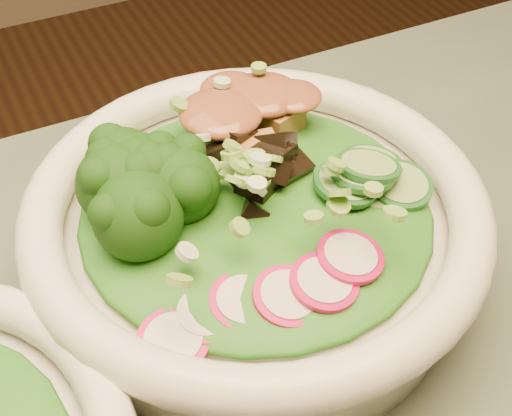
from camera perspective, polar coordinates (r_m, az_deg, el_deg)
name	(u,v)px	position (r m, az deg, el deg)	size (l,w,h in m)	color
salad_bowl	(256,232)	(0.43, 0.00, -1.93)	(0.28, 0.28, 0.07)	silver
lettuce_bed	(256,207)	(0.42, 0.00, 0.10)	(0.21, 0.21, 0.02)	#1D6014
broccoli_florets	(144,201)	(0.40, -8.96, 0.54)	(0.08, 0.07, 0.04)	black
radish_slices	(283,290)	(0.37, 2.21, -6.54)	(0.11, 0.04, 0.02)	#B80E4B
cucumber_slices	(369,180)	(0.42, 9.00, 2.22)	(0.07, 0.07, 0.04)	#8AB464
mushroom_heap	(253,174)	(0.42, -0.28, 2.70)	(0.07, 0.07, 0.04)	black
tofu_cubes	(242,124)	(0.46, -1.13, 6.74)	(0.09, 0.06, 0.04)	#A56C37
peanut_sauce	(242,107)	(0.45, -1.15, 8.09)	(0.07, 0.06, 0.02)	brown
scallion_garnish	(256,175)	(0.40, 0.00, 2.65)	(0.20, 0.20, 0.02)	#74AD3D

